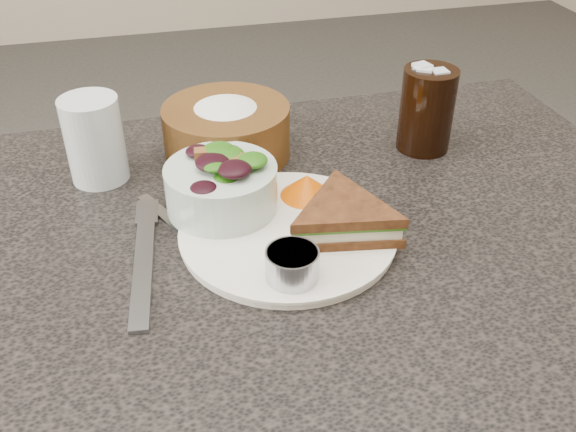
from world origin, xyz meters
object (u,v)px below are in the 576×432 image
(dinner_plate, at_px, (288,233))
(cola_glass, at_px, (427,106))
(dining_table, at_px, (291,425))
(dressing_ramekin, at_px, (292,265))
(salad_bowl, at_px, (221,180))
(water_glass, at_px, (95,140))
(sandwich, at_px, (344,218))
(bread_basket, at_px, (226,123))

(dinner_plate, distance_m, cola_glass, 0.30)
(dining_table, distance_m, dressing_ramekin, 0.42)
(salad_bowl, distance_m, cola_glass, 0.33)
(dining_table, distance_m, salad_bowl, 0.44)
(dinner_plate, bearing_deg, water_glass, 137.55)
(cola_glass, bearing_deg, water_glass, 176.38)
(cola_glass, bearing_deg, sandwich, -134.68)
(dinner_plate, xyz_separation_m, sandwich, (0.06, -0.02, 0.03))
(dressing_ramekin, height_order, bread_basket, bread_basket)
(dining_table, relative_size, bread_basket, 5.59)
(salad_bowl, height_order, water_glass, water_glass)
(salad_bowl, height_order, cola_glass, cola_glass)
(sandwich, distance_m, salad_bowl, 0.16)
(salad_bowl, relative_size, cola_glass, 1.03)
(dining_table, xyz_separation_m, dressing_ramekin, (-0.03, -0.10, 0.40))
(salad_bowl, bearing_deg, dressing_ramekin, -71.90)
(sandwich, xyz_separation_m, dressing_ramekin, (-0.08, -0.06, -0.00))
(water_glass, bearing_deg, cola_glass, -3.62)
(dining_table, xyz_separation_m, water_glass, (-0.22, 0.18, 0.43))
(dressing_ramekin, xyz_separation_m, bread_basket, (-0.02, 0.30, 0.02))
(bread_basket, bearing_deg, dining_table, -78.04)
(sandwich, xyz_separation_m, water_glass, (-0.27, 0.22, 0.03))
(sandwich, relative_size, dressing_ramekin, 2.64)
(sandwich, relative_size, water_glass, 1.32)
(salad_bowl, height_order, dressing_ramekin, salad_bowl)
(sandwich, relative_size, bread_basket, 0.85)
(bread_basket, relative_size, cola_glass, 1.35)
(dinner_plate, distance_m, sandwich, 0.07)
(salad_bowl, distance_m, water_glass, 0.20)
(salad_bowl, bearing_deg, sandwich, -34.06)
(bread_basket, height_order, water_glass, water_glass)
(sandwich, height_order, dressing_ramekin, sandwich)
(dinner_plate, height_order, cola_glass, cola_glass)
(dinner_plate, relative_size, sandwich, 1.67)
(dinner_plate, relative_size, bread_basket, 1.43)
(dinner_plate, relative_size, cola_glass, 1.93)
(dining_table, relative_size, dinner_plate, 3.92)
(cola_glass, distance_m, water_glass, 0.46)
(sandwich, height_order, salad_bowl, salad_bowl)
(sandwich, distance_m, bread_basket, 0.26)
(cola_glass, bearing_deg, dining_table, -147.32)
(dinner_plate, height_order, water_glass, water_glass)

